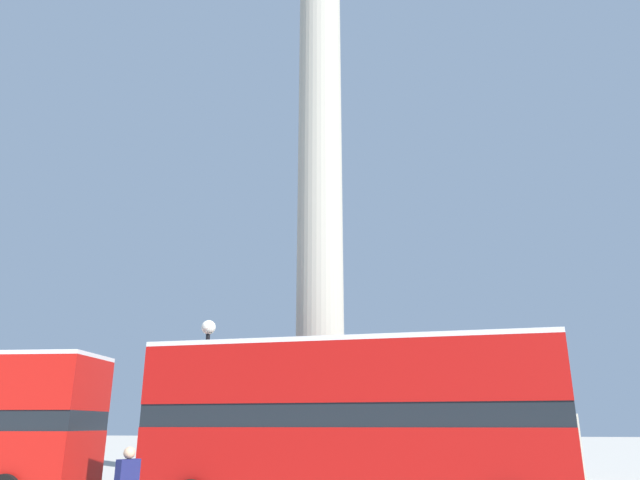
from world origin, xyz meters
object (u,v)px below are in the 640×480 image
Objects in this scene: monument_column at (320,268)px; street_lamp at (205,383)px; equestrian_statue at (535,438)px; bus_a at (349,419)px.

street_lamp is at bearing -143.93° from monument_column.
equestrian_statue is 1.02× the size of street_lamp.
monument_column reaches higher than equestrian_statue.
monument_column is 4.43× the size of street_lamp.
bus_a is at bearing -130.17° from equestrian_statue.
street_lamp is (-3.52, -2.56, -4.54)m from monument_column.
monument_column is 2.42× the size of bus_a.
monument_column reaches higher than bus_a.
equestrian_statue is 13.86m from street_lamp.
monument_column is 4.35× the size of equestrian_statue.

